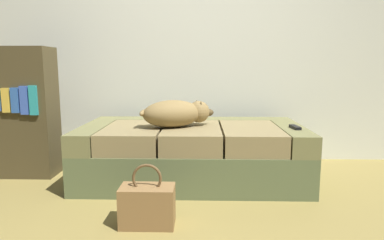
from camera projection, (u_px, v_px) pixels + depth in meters
back_wall at (194, 19)px, 3.35m from camera, size 6.40×0.10×2.80m
couch at (192, 152)px, 2.84m from camera, size 1.80×0.95×0.46m
dog_tan at (177, 113)px, 2.70m from camera, size 0.61×0.43×0.22m
tv_remote at (295, 127)px, 2.64m from camera, size 0.06×0.15×0.02m
handbag at (147, 205)px, 2.01m from camera, size 0.32×0.18×0.38m
bookshelf at (21, 112)px, 2.90m from camera, size 0.56×0.30×1.10m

